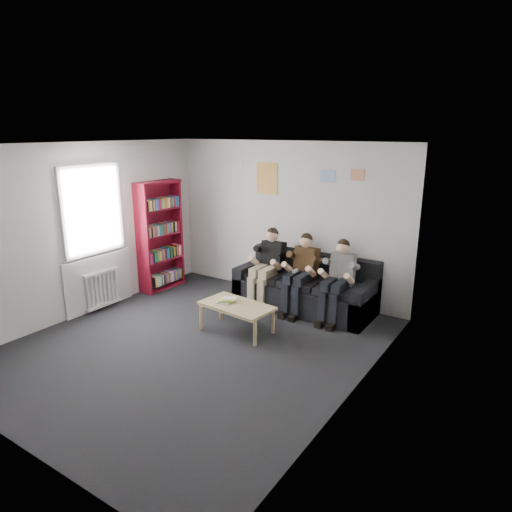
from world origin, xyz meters
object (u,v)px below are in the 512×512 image
at_px(sofa, 306,290).
at_px(coffee_table, 237,308).
at_px(person_left, 267,267).
at_px(bookshelf, 161,236).
at_px(person_right, 337,281).
at_px(person_middle, 300,274).

bearing_deg(sofa, coffee_table, -106.58).
height_order(coffee_table, person_left, person_left).
height_order(bookshelf, person_right, bookshelf).
bearing_deg(person_middle, person_right, 2.75).
distance_m(coffee_table, person_middle, 1.28).
bearing_deg(person_right, bookshelf, 178.01).
distance_m(bookshelf, person_right, 3.38).
bearing_deg(person_left, sofa, 15.12).
height_order(person_left, person_right, person_left).
height_order(person_left, person_middle, person_left).
relative_size(coffee_table, person_right, 0.83).
distance_m(person_middle, person_right, 0.63).
distance_m(coffee_table, person_left, 1.23).
relative_size(sofa, bookshelf, 1.14).
relative_size(sofa, coffee_table, 2.15).
bearing_deg(person_right, coffee_table, -139.72).
distance_m(sofa, coffee_table, 1.44).
distance_m(bookshelf, person_left, 2.13).
height_order(sofa, coffee_table, sofa).
bearing_deg(person_left, person_right, -2.43).
height_order(coffee_table, person_right, person_right).
bearing_deg(person_left, coffee_table, -81.80).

